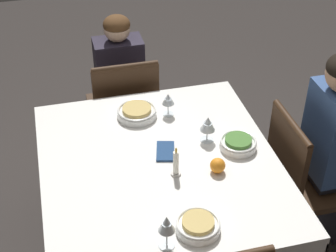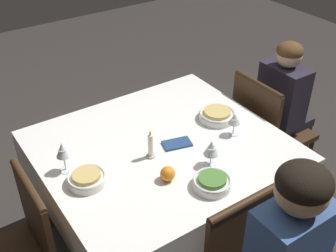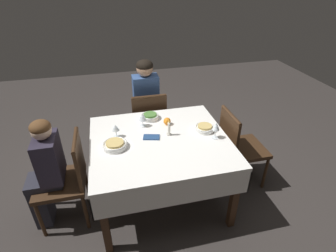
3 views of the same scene
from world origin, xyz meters
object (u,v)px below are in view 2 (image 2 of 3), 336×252
person_child_dark (286,108)px  bowl_west (217,115)px  candle_centerpiece (151,147)px  orange_fruit (168,174)px  wine_glass_east (63,151)px  napkin_red_folded (177,144)px  chair_west (266,128)px  bowl_east (87,178)px  wine_glass_north (211,149)px  wine_glass_west (235,120)px  dining_table (162,157)px  bowl_north (212,182)px

person_child_dark → bowl_west: 0.63m
person_child_dark → candle_centerpiece: 1.14m
bowl_west → orange_fruit: size_ratio=2.95×
wine_glass_east → napkin_red_folded: 0.60m
chair_west → bowl_west: 0.52m
bowl_east → candle_centerpiece: 0.36m
bowl_west → orange_fruit: orange_fruit is taller
wine_glass_north → orange_fruit: bearing=-5.9°
wine_glass_north → wine_glass_west: wine_glass_north is taller
dining_table → wine_glass_west: bearing=160.2°
wine_glass_north → person_child_dark: bearing=-161.2°
wine_glass_north → candle_centerpiece: bearing=-45.9°
bowl_east → chair_west: bearing=-176.2°
bowl_north → candle_centerpiece: (0.12, -0.35, 0.03)m
bowl_west → wine_glass_north: bearing=46.1°
wine_glass_west → bowl_east: (0.84, -0.08, -0.07)m
wine_glass_west → wine_glass_east: size_ratio=0.80×
bowl_north → orange_fruit: size_ratio=2.53×
wine_glass_east → orange_fruit: wine_glass_east is taller
dining_table → person_child_dark: bearing=-178.1°
person_child_dark → wine_glass_east: bearing=87.8°
napkin_red_folded → wine_glass_west: bearing=163.5°
wine_glass_east → napkin_red_folded: wine_glass_east is taller
dining_table → bowl_north: (-0.02, 0.40, 0.11)m
person_child_dark → napkin_red_folded: size_ratio=6.40×
bowl_east → napkin_red_folded: 0.53m
dining_table → wine_glass_north: bearing=112.5°
bowl_north → bowl_east: bearing=-36.6°
person_child_dark → wine_glass_west: (0.63, 0.17, 0.23)m
dining_table → orange_fruit: size_ratio=17.25×
chair_west → wine_glass_west: 0.60m
wine_glass_west → bowl_west: bearing=-97.8°
wine_glass_west → orange_fruit: bearing=12.3°
orange_fruit → napkin_red_folded: size_ratio=0.44×
candle_centerpiece → napkin_red_folded: (-0.17, -0.01, -0.05)m
chair_west → wine_glass_north: (0.74, 0.31, 0.34)m
person_child_dark → bowl_west: bearing=90.3°
chair_west → wine_glass_north: size_ratio=6.09×
dining_table → wine_glass_east: 0.55m
candle_centerpiece → chair_west: bearing=-174.8°
wine_glass_east → wine_glass_west: bearing=165.6°
wine_glass_west → candle_centerpiece: size_ratio=0.82×
chair_west → candle_centerpiece: (0.95, 0.09, 0.30)m
chair_west → wine_glass_west: (0.47, 0.17, 0.33)m
person_child_dark → wine_glass_east: size_ratio=6.53×
bowl_west → napkin_red_folded: bearing=12.7°
bowl_east → wine_glass_east: 0.18m
chair_west → napkin_red_folded: chair_west is taller
wine_glass_east → bowl_north: bearing=136.4°
bowl_west → dining_table: bearing=4.3°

